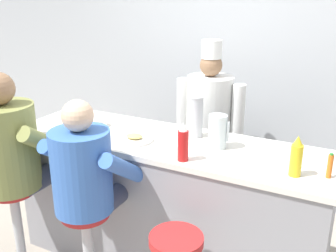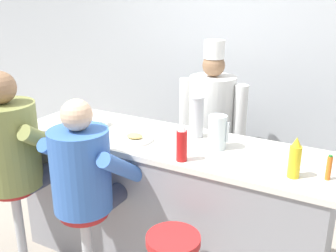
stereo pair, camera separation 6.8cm
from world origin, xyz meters
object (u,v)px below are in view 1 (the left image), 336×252
diner_seated_blue (86,177)px  ketchup_bottle_red (183,143)px  water_pitcher_clear (218,132)px  cook_in_whites_near (209,123)px  hot_sauce_bottle_orange (330,166)px  coffee_mug_blue (79,120)px  cup_stack_steel (196,117)px  mustard_bottle_yellow (296,157)px  breakfast_plate (134,139)px  cereal_bowl (98,123)px  diner_seated_olive (11,151)px

diner_seated_blue → ketchup_bottle_red: bearing=28.8°
water_pitcher_clear → cook_in_whites_near: 0.96m
water_pitcher_clear → ketchup_bottle_red: bearing=-111.6°
hot_sauce_bottle_orange → cook_in_whites_near: 1.49m
ketchup_bottle_red → coffee_mug_blue: ketchup_bottle_red is taller
cup_stack_steel → water_pitcher_clear: bearing=-31.6°
mustard_bottle_yellow → cook_in_whites_near: 1.41m
breakfast_plate → water_pitcher_clear: bearing=14.6°
cup_stack_steel → cook_in_whites_near: size_ratio=0.18×
water_pitcher_clear → mustard_bottle_yellow: bearing=-19.4°
coffee_mug_blue → cup_stack_steel: cup_stack_steel is taller
water_pitcher_clear → diner_seated_blue: 0.91m
ketchup_bottle_red → cereal_bowl: bearing=162.0°
water_pitcher_clear → diner_seated_blue: bearing=-138.0°
ketchup_bottle_red → water_pitcher_clear: 0.32m
cereal_bowl → cook_in_whites_near: 1.05m
diner_seated_olive → diner_seated_blue: (0.66, -0.01, -0.05)m
breakfast_plate → hot_sauce_bottle_orange: bearing=0.7°
ketchup_bottle_red → diner_seated_blue: bearing=-151.2°
water_pitcher_clear → diner_seated_olive: 1.45m
cereal_bowl → cook_in_whites_near: (0.60, 0.85, -0.16)m
ketchup_bottle_red → water_pitcher_clear: size_ratio=1.10×
coffee_mug_blue → ketchup_bottle_red: bearing=-12.2°
hot_sauce_bottle_orange → diner_seated_olive: (-2.04, -0.45, -0.13)m
breakfast_plate → cereal_bowl: bearing=162.2°
hot_sauce_bottle_orange → water_pitcher_clear: 0.74m
coffee_mug_blue → diner_seated_olive: bearing=-110.6°
cereal_bowl → cook_in_whites_near: bearing=54.7°
cup_stack_steel → ketchup_bottle_red: bearing=-77.0°
water_pitcher_clear → breakfast_plate: 0.59m
mustard_bottle_yellow → diner_seated_olive: 1.91m
mustard_bottle_yellow → water_pitcher_clear: 0.58m
ketchup_bottle_red → cup_stack_steel: size_ratio=0.84×
hot_sauce_bottle_orange → diner_seated_olive: size_ratio=0.10×
ketchup_bottle_red → cup_stack_steel: bearing=103.0°
hot_sauce_bottle_orange → ketchup_bottle_red: bearing=-169.0°
hot_sauce_bottle_orange → coffee_mug_blue: size_ratio=1.19×
mustard_bottle_yellow → coffee_mug_blue: mustard_bottle_yellow is taller
breakfast_plate → diner_seated_blue: diner_seated_blue is taller
mustard_bottle_yellow → cereal_bowl: bearing=173.3°
diner_seated_olive → water_pitcher_clear: bearing=24.0°
ketchup_bottle_red → coffee_mug_blue: bearing=167.8°
mustard_bottle_yellow → cook_in_whites_near: cook_in_whites_near is taller
cook_in_whites_near → hot_sauce_bottle_orange: bearing=-41.2°
mustard_bottle_yellow → diner_seated_blue: bearing=-161.6°
breakfast_plate → diner_seated_olive: bearing=-149.6°
mustard_bottle_yellow → diner_seated_olive: (-1.86, -0.39, -0.17)m
hot_sauce_bottle_orange → diner_seated_blue: 1.46m
coffee_mug_blue → diner_seated_blue: bearing=-47.8°
water_pitcher_clear → cereal_bowl: water_pitcher_clear is taller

